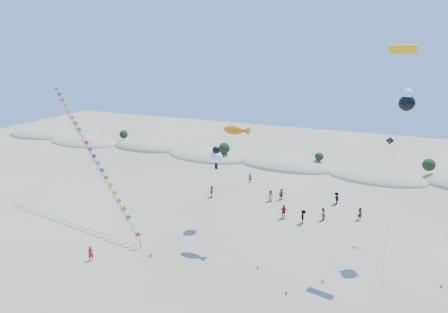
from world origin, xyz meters
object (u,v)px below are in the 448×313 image
(fish_kite, at_px, (237,130))
(flyer_foreground, at_px, (91,253))
(parafoil_kite, at_px, (403,53))
(kite_train, at_px, (93,154))

(fish_kite, distance_m, flyer_foreground, 20.18)
(parafoil_kite, relative_size, flyer_foreground, 13.58)
(fish_kite, relative_size, parafoil_kite, 0.62)
(kite_train, height_order, parafoil_kite, parafoil_kite)
(flyer_foreground, bearing_deg, parafoil_kite, -31.17)
(kite_train, bearing_deg, fish_kite, 4.71)
(kite_train, bearing_deg, parafoil_kite, 6.35)
(kite_train, xyz_separation_m, parafoil_kite, (34.26, 3.81, 12.46))
(kite_train, height_order, flyer_foreground, kite_train)
(parafoil_kite, bearing_deg, flyer_foreground, -155.51)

